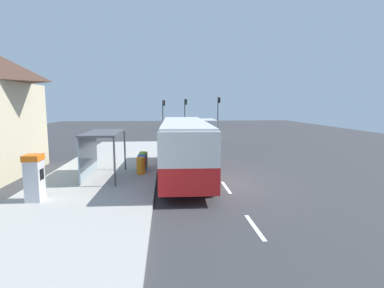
{
  "coord_description": "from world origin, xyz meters",
  "views": [
    {
      "loc": [
        -2.74,
        -15.71,
        4.19
      ],
      "look_at": [
        -1.0,
        4.52,
        1.5
      ],
      "focal_mm": 28.48,
      "sensor_mm": 36.0,
      "label": 1
    }
  ],
  "objects_px": {
    "recycling_bin_blue": "(142,163)",
    "ticket_machine": "(34,177)",
    "recycling_bin_yellow": "(144,159)",
    "bus_shelter": "(98,143)",
    "recycling_bin_green": "(143,161)",
    "traffic_light_median": "(185,109)",
    "bus": "(184,145)",
    "sedan_near": "(194,123)",
    "white_van": "(207,127)",
    "traffic_light_near_side": "(218,108)",
    "recycling_bin_orange": "(141,166)",
    "traffic_light_far_side": "(163,110)"
  },
  "relations": [
    {
      "from": "bus",
      "to": "recycling_bin_yellow",
      "type": "relative_size",
      "value": 11.65
    },
    {
      "from": "recycling_bin_orange",
      "to": "traffic_light_median",
      "type": "distance_m",
      "value": 32.05
    },
    {
      "from": "recycling_bin_orange",
      "to": "traffic_light_far_side",
      "type": "xyz_separation_m",
      "value": [
        1.1,
        30.81,
        2.55
      ]
    },
    {
      "from": "recycling_bin_orange",
      "to": "recycling_bin_green",
      "type": "distance_m",
      "value": 1.4
    },
    {
      "from": "recycling_bin_blue",
      "to": "recycling_bin_yellow",
      "type": "height_order",
      "value": "same"
    },
    {
      "from": "traffic_light_near_side",
      "to": "traffic_light_far_side",
      "type": "bearing_deg",
      "value": 174.68
    },
    {
      "from": "bus",
      "to": "traffic_light_far_side",
      "type": "xyz_separation_m",
      "value": [
        -1.39,
        30.94,
        1.36
      ]
    },
    {
      "from": "ticket_machine",
      "to": "recycling_bin_yellow",
      "type": "relative_size",
      "value": 2.04
    },
    {
      "from": "recycling_bin_orange",
      "to": "recycling_bin_green",
      "type": "bearing_deg",
      "value": 90.0
    },
    {
      "from": "traffic_light_near_side",
      "to": "traffic_light_median",
      "type": "height_order",
      "value": "traffic_light_near_side"
    },
    {
      "from": "sedan_near",
      "to": "recycling_bin_yellow",
      "type": "bearing_deg",
      "value": -100.43
    },
    {
      "from": "sedan_near",
      "to": "traffic_light_median",
      "type": "xyz_separation_m",
      "value": [
        -1.9,
        -5.8,
        2.52
      ]
    },
    {
      "from": "bus",
      "to": "recycling_bin_blue",
      "type": "bearing_deg",
      "value": 161.54
    },
    {
      "from": "ticket_machine",
      "to": "recycling_bin_blue",
      "type": "distance_m",
      "value": 6.65
    },
    {
      "from": "recycling_bin_orange",
      "to": "traffic_light_median",
      "type": "xyz_separation_m",
      "value": [
        4.6,
        31.61,
        2.66
      ]
    },
    {
      "from": "sedan_near",
      "to": "recycling_bin_yellow",
      "type": "height_order",
      "value": "sedan_near"
    },
    {
      "from": "bus",
      "to": "traffic_light_far_side",
      "type": "relative_size",
      "value": 2.3
    },
    {
      "from": "bus",
      "to": "white_van",
      "type": "bearing_deg",
      "value": 78.62
    },
    {
      "from": "traffic_light_median",
      "to": "traffic_light_far_side",
      "type": "bearing_deg",
      "value": -167.12
    },
    {
      "from": "recycling_bin_blue",
      "to": "ticket_machine",
      "type": "bearing_deg",
      "value": -126.91
    },
    {
      "from": "sedan_near",
      "to": "ticket_machine",
      "type": "height_order",
      "value": "ticket_machine"
    },
    {
      "from": "bus",
      "to": "traffic_light_far_side",
      "type": "height_order",
      "value": "traffic_light_far_side"
    },
    {
      "from": "bus",
      "to": "bus_shelter",
      "type": "relative_size",
      "value": 2.77
    },
    {
      "from": "recycling_bin_yellow",
      "to": "traffic_light_far_side",
      "type": "distance_m",
      "value": 28.84
    },
    {
      "from": "recycling_bin_yellow",
      "to": "traffic_light_median",
      "type": "bearing_deg",
      "value": 81.14
    },
    {
      "from": "bus",
      "to": "traffic_light_median",
      "type": "height_order",
      "value": "traffic_light_median"
    },
    {
      "from": "recycling_bin_green",
      "to": "traffic_light_median",
      "type": "height_order",
      "value": "traffic_light_median"
    },
    {
      "from": "bus",
      "to": "traffic_light_median",
      "type": "distance_m",
      "value": 31.84
    },
    {
      "from": "sedan_near",
      "to": "bus_shelter",
      "type": "relative_size",
      "value": 1.11
    },
    {
      "from": "traffic_light_far_side",
      "to": "bus",
      "type": "bearing_deg",
      "value": -87.43
    },
    {
      "from": "white_van",
      "to": "recycling_bin_yellow",
      "type": "height_order",
      "value": "white_van"
    },
    {
      "from": "white_van",
      "to": "bus_shelter",
      "type": "relative_size",
      "value": 1.32
    },
    {
      "from": "sedan_near",
      "to": "recycling_bin_yellow",
      "type": "distance_m",
      "value": 35.9
    },
    {
      "from": "recycling_bin_blue",
      "to": "recycling_bin_yellow",
      "type": "distance_m",
      "value": 1.4
    },
    {
      "from": "recycling_bin_orange",
      "to": "recycling_bin_yellow",
      "type": "xyz_separation_m",
      "value": [
        0.0,
        2.1,
        0.0
      ]
    },
    {
      "from": "traffic_light_far_side",
      "to": "ticket_machine",
      "type": "bearing_deg",
      "value": -98.17
    },
    {
      "from": "recycling_bin_yellow",
      "to": "bus_shelter",
      "type": "distance_m",
      "value": 3.83
    },
    {
      "from": "recycling_bin_green",
      "to": "traffic_light_near_side",
      "type": "distance_m",
      "value": 30.34
    },
    {
      "from": "white_van",
      "to": "ticket_machine",
      "type": "distance_m",
      "value": 26.06
    },
    {
      "from": "recycling_bin_green",
      "to": "traffic_light_median",
      "type": "xyz_separation_m",
      "value": [
        4.6,
        30.21,
        2.66
      ]
    },
    {
      "from": "traffic_light_far_side",
      "to": "bus_shelter",
      "type": "relative_size",
      "value": 1.2
    },
    {
      "from": "recycling_bin_orange",
      "to": "recycling_bin_green",
      "type": "xyz_separation_m",
      "value": [
        0.0,
        1.4,
        0.0
      ]
    },
    {
      "from": "bus",
      "to": "ticket_machine",
      "type": "relative_size",
      "value": 5.7
    },
    {
      "from": "ticket_machine",
      "to": "bus",
      "type": "bearing_deg",
      "value": 34.64
    },
    {
      "from": "traffic_light_median",
      "to": "bus_shelter",
      "type": "relative_size",
      "value": 1.24
    },
    {
      "from": "traffic_light_median",
      "to": "bus",
      "type": "bearing_deg",
      "value": -93.81
    },
    {
      "from": "recycling_bin_green",
      "to": "traffic_light_near_side",
      "type": "bearing_deg",
      "value": 71.27
    },
    {
      "from": "bus",
      "to": "sedan_near",
      "type": "xyz_separation_m",
      "value": [
        4.01,
        37.54,
        -1.05
      ]
    },
    {
      "from": "traffic_light_far_side",
      "to": "traffic_light_median",
      "type": "distance_m",
      "value": 3.59
    },
    {
      "from": "bus",
      "to": "traffic_light_median",
      "type": "relative_size",
      "value": 2.22
    }
  ]
}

